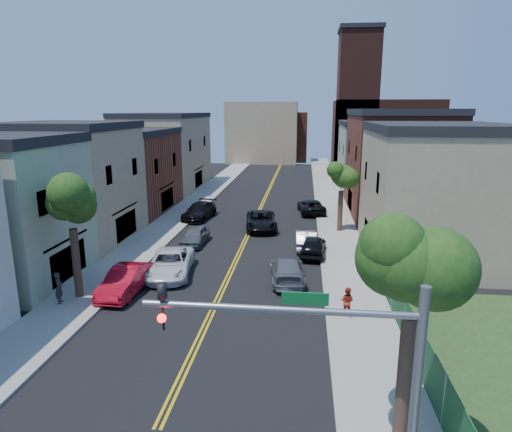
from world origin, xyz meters
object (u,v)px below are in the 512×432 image
(black_car_right, at_px, (313,246))
(dark_car_right_far, at_px, (311,206))
(black_car_left, at_px, (199,211))
(black_suv_lane, at_px, (261,221))
(red_sedan, at_px, (126,281))
(white_pickup, at_px, (170,263))
(grey_car_left, at_px, (195,236))
(silver_car_right, at_px, (306,239))
(pedestrian_left, at_px, (59,288))
(grey_car_right, at_px, (287,270))
(pedestrian_right, at_px, (347,301))

(black_car_right, bearing_deg, dark_car_right_far, -85.99)
(black_car_left, distance_m, black_suv_lane, 7.21)
(red_sedan, bearing_deg, white_pickup, 64.61)
(grey_car_left, height_order, black_car_left, black_car_left)
(silver_car_right, distance_m, dark_car_right_far, 12.15)
(silver_car_right, bearing_deg, pedestrian_left, 38.63)
(grey_car_right, bearing_deg, black_car_right, -113.37)
(grey_car_right, height_order, pedestrian_left, pedestrian_left)
(red_sedan, bearing_deg, pedestrian_left, -144.27)
(red_sedan, xyz_separation_m, grey_car_left, (1.65, 10.00, -0.08))
(red_sedan, height_order, grey_car_right, red_sedan)
(white_pickup, bearing_deg, dark_car_right_far, 56.16)
(black_car_left, bearing_deg, dark_car_right_far, 25.38)
(grey_car_right, bearing_deg, black_car_left, -64.38)
(grey_car_left, height_order, pedestrian_right, pedestrian_right)
(red_sedan, xyz_separation_m, white_pickup, (1.70, 3.21, -0.00))
(silver_car_right, relative_size, pedestrian_right, 2.90)
(grey_car_right, xyz_separation_m, black_suv_lane, (-2.86, 12.24, 0.06))
(black_car_left, bearing_deg, grey_car_right, -51.66)
(grey_car_right, height_order, black_suv_lane, black_suv_lane)
(black_car_right, relative_size, pedestrian_left, 2.52)
(dark_car_right_far, relative_size, pedestrian_right, 3.47)
(dark_car_right_far, bearing_deg, black_suv_lane, 48.51)
(silver_car_right, xyz_separation_m, pedestrian_left, (-13.42, -11.86, 0.30))
(grey_car_right, bearing_deg, pedestrian_right, 119.00)
(red_sedan, distance_m, grey_car_left, 10.14)
(black_car_right, relative_size, black_suv_lane, 0.77)
(pedestrian_left, bearing_deg, black_car_right, -72.85)
(black_car_left, relative_size, pedestrian_right, 3.56)
(white_pickup, relative_size, silver_car_right, 1.29)
(black_car_left, bearing_deg, white_pickup, -76.31)
(grey_car_right, bearing_deg, silver_car_right, -104.83)
(grey_car_left, xyz_separation_m, black_car_left, (-1.65, 8.47, 0.07))
(grey_car_left, relative_size, dark_car_right_far, 0.80)
(black_suv_lane, bearing_deg, black_car_right, -64.11)
(pedestrian_right, bearing_deg, white_pickup, -1.63)
(dark_car_right_far, bearing_deg, black_car_right, 82.27)
(red_sedan, distance_m, black_car_right, 13.74)
(black_suv_lane, bearing_deg, black_car_left, 146.22)
(red_sedan, relative_size, white_pickup, 0.85)
(white_pickup, distance_m, black_car_left, 15.36)
(dark_car_right_far, xyz_separation_m, pedestrian_left, (-13.97, -24.00, 0.29))
(grey_car_left, relative_size, black_car_left, 0.78)
(black_car_right, height_order, pedestrian_right, pedestrian_right)
(grey_car_right, distance_m, pedestrian_left, 13.23)
(white_pickup, distance_m, grey_car_right, 7.60)
(grey_car_right, relative_size, pedestrian_left, 2.88)
(silver_car_right, bearing_deg, pedestrian_right, 97.42)
(white_pickup, xyz_separation_m, black_car_left, (-1.70, 15.26, -0.00))
(pedestrian_left, relative_size, pedestrian_right, 1.15)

